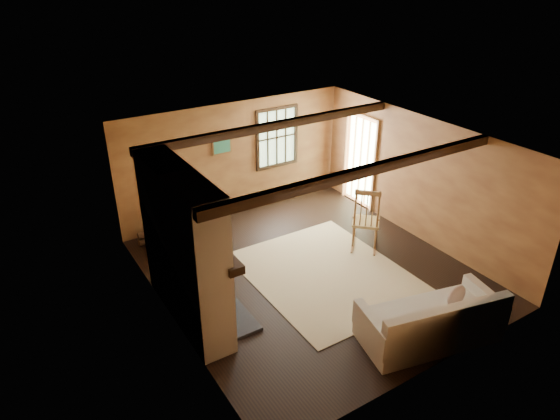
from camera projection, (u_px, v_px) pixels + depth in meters
ground at (310, 272)px, 8.76m from camera, size 5.50×5.50×0.00m
room_envelope at (315, 179)px, 8.32m from camera, size 5.02×5.52×2.44m
fireplace at (186, 254)px, 7.21m from camera, size 1.02×2.30×2.40m
rug at (326, 273)px, 8.70m from camera, size 2.50×3.00×0.01m
rocking_chair at (366, 221)px, 9.36m from camera, size 0.94×0.95×1.22m
sofa at (432, 324)px, 7.08m from camera, size 2.15×1.30×0.81m
firewood_pile at (158, 235)px, 9.65m from camera, size 0.75×0.14×0.27m
laundry_basket at (209, 220)px, 10.16m from camera, size 0.55×0.44×0.30m
basket_pillow at (208, 209)px, 10.04m from camera, size 0.52×0.46×0.21m
armchair at (175, 231)px, 9.32m from camera, size 1.01×1.03×0.73m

